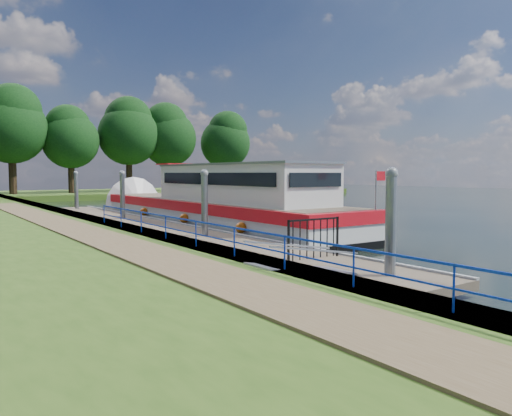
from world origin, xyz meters
TOP-DOWN VIEW (x-y plane):
  - ground at (0.00, 0.00)m, footprint 160.00×160.00m
  - bank_edge at (-2.55, 15.00)m, footprint 1.10×90.00m
  - far_bank at (12.00, 52.00)m, footprint 60.00×18.00m
  - footpath at (-4.40, 8.00)m, footprint 1.60×40.00m
  - blue_fence at (-2.75, 3.00)m, footprint 0.04×18.04m
  - pontoon at (0.00, 13.00)m, footprint 2.50×30.00m
  - mooring_piles at (0.00, 13.00)m, footprint 0.30×27.30m
  - gangway at (-1.85, 0.50)m, footprint 2.58×1.00m
  - gate_panel at (-0.00, 2.20)m, footprint 1.85×0.05m
  - barge at (3.60, 14.64)m, footprint 4.36×21.15m

SIDE VIEW (x-z plane):
  - ground at x=0.00m, z-range 0.00..0.00m
  - pontoon at x=0.00m, z-range -0.10..0.46m
  - far_bank at x=12.00m, z-range 0.00..0.60m
  - bank_edge at x=-2.55m, z-range 0.00..0.78m
  - gangway at x=-1.85m, z-range 0.16..1.09m
  - footpath at x=-4.40m, z-range 0.78..0.83m
  - barge at x=3.60m, z-range -1.30..3.48m
  - gate_panel at x=0.00m, z-range 0.57..1.72m
  - mooring_piles at x=0.00m, z-range -0.50..3.05m
  - blue_fence at x=-2.75m, z-range 0.95..1.67m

